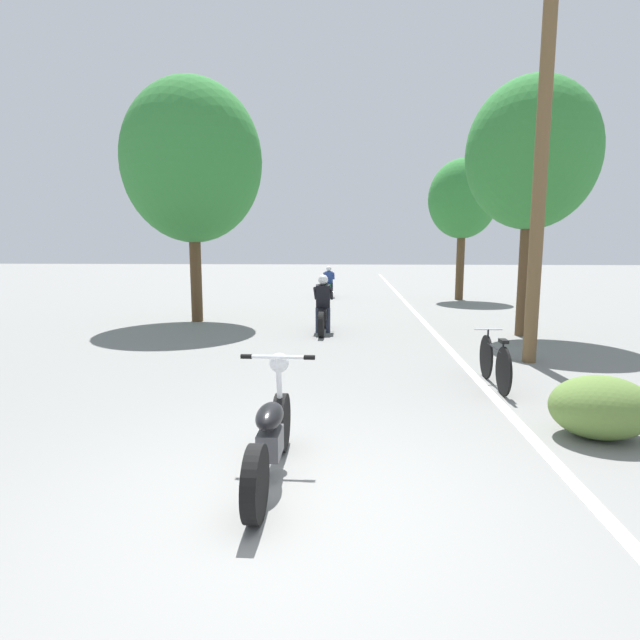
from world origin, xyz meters
The scene contains 11 objects.
ground_plane centered at (0.00, 0.00, 0.00)m, with size 120.00×120.00×0.00m, color slate.
lane_stripe_edge centered at (2.49, 12.49, 0.00)m, with size 0.14×48.00×0.01m, color white.
utility_pole centered at (3.75, 5.54, 3.81)m, with size 1.10×0.24×7.44m.
roadside_tree_right_near centered at (4.54, 8.42, 4.21)m, with size 3.00×2.70×5.97m.
roadside_tree_right_far centered at (4.76, 16.87, 4.00)m, with size 2.72×2.45×5.60m.
roadside_tree_left centered at (-4.02, 10.21, 4.46)m, with size 3.87×3.49×6.70m.
roadside_bush centered at (3.24, 1.76, 0.35)m, with size 1.10×0.88×0.70m.
motorcycle_foreground centered at (-0.25, 0.54, 0.41)m, with size 0.74×1.97×1.06m.
motorcycle_rider_lead centered at (-0.28, 8.52, 0.55)m, with size 0.50×2.00×1.44m.
motorcycle_rider_far centered at (-0.60, 17.47, 0.51)m, with size 0.50×1.93×1.33m.
bicycle_parked centered at (2.64, 3.81, 0.38)m, with size 0.44×1.67×0.83m.
Camera 1 is at (0.50, -3.77, 2.10)m, focal length 28.00 mm.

